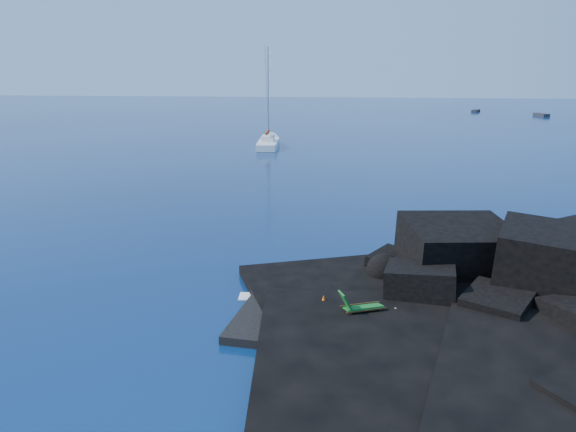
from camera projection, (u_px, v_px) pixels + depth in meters
The scene contains 11 objects.
ground at pixel (232, 322), 23.46m from camera, with size 400.00×400.00×0.00m, color #031435.
headland at pixel (535, 309), 24.77m from camera, with size 24.00×24.00×3.60m, color black, non-canonical shape.
beach at pixel (340, 323), 23.40m from camera, with size 8.50×6.00×0.70m, color black.
surf_foam at pixel (353, 284), 27.66m from camera, with size 10.00×8.00×0.06m, color white, non-canonical shape.
sailboat at pixel (268, 147), 76.54m from camera, with size 2.66×12.69×13.30m, color white, non-canonical shape.
deck_chair at pixel (364, 302), 23.09m from camera, with size 1.82×0.80×1.25m, color #156220, non-canonical shape.
towel at pixel (384, 313), 23.45m from camera, with size 2.04×0.96×0.05m, color white.
sunbather at pixel (384, 310), 23.41m from camera, with size 1.85×0.45×0.25m, color #E39277, non-canonical shape.
marker_cone at pixel (324, 301), 24.13m from camera, with size 0.34×0.34×0.51m, color #FF5B0D.
distant_boat_a at pixel (476, 112), 140.88m from camera, with size 1.31×4.22×0.56m, color #222326.
distant_boat_b at pixel (541, 116), 127.85m from camera, with size 1.51×4.85×0.65m, color #26262B.
Camera 1 is at (5.03, -21.11, 10.23)m, focal length 35.00 mm.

